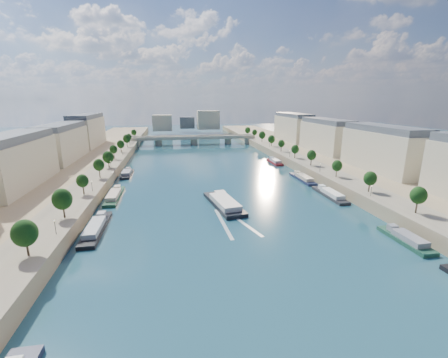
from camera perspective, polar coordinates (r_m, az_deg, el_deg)
name	(u,v)px	position (r m, az deg, el deg)	size (l,w,h in m)	color
ground	(213,179)	(157.78, -2.15, 0.07)	(700.00, 700.00, 0.00)	#0D333D
quay_left	(66,180)	(164.00, -27.93, -0.21)	(44.00, 520.00, 5.00)	#9E8460
quay_right	(339,169)	(181.30, 21.02, 1.85)	(44.00, 520.00, 5.00)	#9E8460
pave_left	(98,174)	(159.37, -22.91, 0.91)	(14.00, 520.00, 0.10)	gray
pave_right	(314,165)	(173.56, 16.84, 2.52)	(14.00, 520.00, 0.10)	gray
trees_left	(102,162)	(159.72, -22.26, 3.00)	(4.80, 268.80, 8.26)	#382B1E
trees_right	(304,153)	(180.51, 14.99, 4.88)	(4.80, 268.80, 8.26)	#382B1E
lamps_left	(102,173)	(148.27, -22.14, 1.09)	(0.36, 200.36, 4.28)	black
lamps_right	(303,159)	(175.48, 14.86, 3.71)	(0.36, 200.36, 4.28)	black
buildings_left	(42,149)	(176.93, -31.35, 4.97)	(16.00, 226.00, 23.20)	beige
buildings_right	(350,141)	(195.84, 22.91, 6.73)	(16.00, 226.00, 23.20)	beige
skyline	(190,121)	(372.28, -6.44, 10.88)	(79.00, 42.00, 22.00)	beige
bridge	(194,139)	(279.66, -5.75, 7.60)	(112.00, 12.00, 8.15)	#C1B79E
tour_barge	(224,203)	(117.38, -0.01, -4.64)	(13.02, 30.09, 3.95)	black
wake	(232,222)	(102.63, 1.61, -8.27)	(11.84, 26.03, 0.04)	silver
moored_barges_left	(101,219)	(111.17, -22.36, -7.12)	(5.00, 157.73, 3.60)	#181B35
moored_barges_right	(336,198)	(132.81, 20.48, -3.39)	(5.00, 164.85, 3.60)	black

